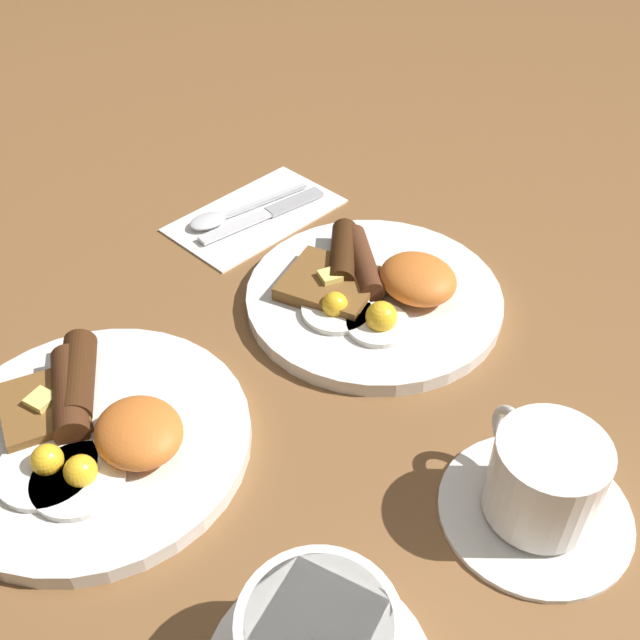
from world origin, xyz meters
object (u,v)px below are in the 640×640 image
object	(u,v)px
teacup_near	(542,485)
spoon	(222,216)
breakfast_plate_near	(374,292)
knife	(269,212)
breakfast_plate_far	(93,434)

from	to	relation	value
teacup_near	spoon	xyz separation A→B (m)	(0.47, -0.03, -0.03)
breakfast_plate_near	spoon	world-z (taller)	breakfast_plate_near
teacup_near	knife	size ratio (longest dim) A/B	0.88
breakfast_plate_far	teacup_near	distance (m)	0.35
breakfast_plate_near	knife	world-z (taller)	breakfast_plate_near
teacup_near	spoon	world-z (taller)	teacup_near
teacup_near	spoon	bearing A→B (deg)	-4.12
breakfast_plate_far	teacup_near	world-z (taller)	teacup_near
breakfast_plate_far	spoon	world-z (taller)	breakfast_plate_far
breakfast_plate_far	teacup_near	bearing A→B (deg)	-140.00
breakfast_plate_near	knife	xyz separation A→B (m)	(0.19, -0.01, -0.01)
teacup_near	knife	world-z (taller)	teacup_near
knife	spoon	distance (m)	0.06
breakfast_plate_far	knife	size ratio (longest dim) A/B	1.54
teacup_near	spoon	size ratio (longest dim) A/B	0.93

